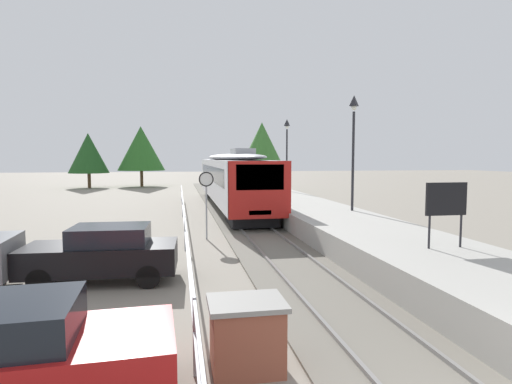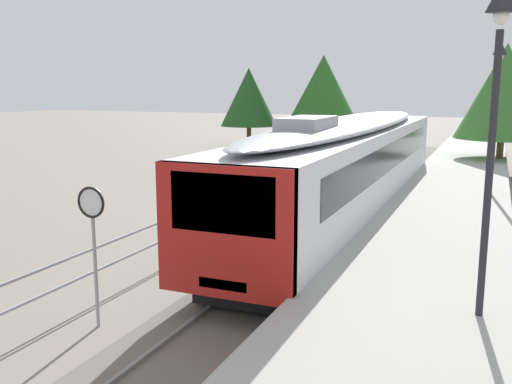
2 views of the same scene
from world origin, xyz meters
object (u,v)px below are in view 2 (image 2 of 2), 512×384
Objects in this scene: commuter_train at (350,161)px; platform_lamp_mid_platform at (496,88)px; platform_lamp_far_end at (497,88)px; speed_limit_sign at (92,222)px.

commuter_train is 3.79× the size of platform_lamp_mid_platform.
platform_lamp_far_end is 1.91× the size of speed_limit_sign.
commuter_train is at bearing 77.45° from speed_limit_sign.
speed_limit_sign is at bearing -102.55° from commuter_train.
platform_lamp_far_end is at bearing 90.00° from platform_lamp_mid_platform.
speed_limit_sign is (-6.90, -13.37, -2.50)m from platform_lamp_far_end.
commuter_train is 3.79× the size of platform_lamp_far_end.
platform_lamp_mid_platform reaches higher than commuter_train.
commuter_train is at bearing 115.27° from platform_lamp_mid_platform.
platform_lamp_far_end is (0.00, 12.16, 0.00)m from platform_lamp_mid_platform.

